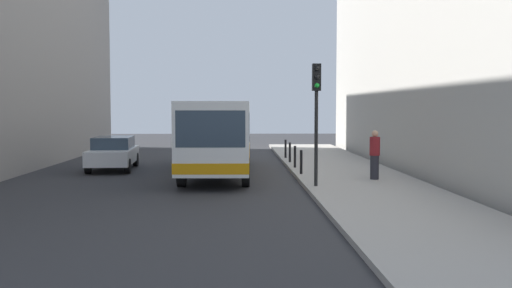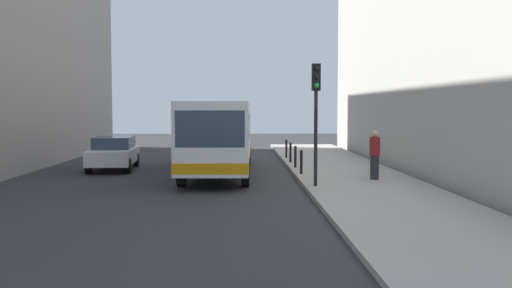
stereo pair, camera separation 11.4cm
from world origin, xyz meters
The scene contains 10 objects.
ground_plane centered at (0.00, 0.00, 0.00)m, with size 80.00×80.00×0.00m, color #2D2D30.
sidewalk centered at (5.40, 0.00, 0.07)m, with size 4.40×40.00×0.15m, color #9E9991.
bus centered at (0.17, 3.07, 1.73)m, with size 2.78×11.08×3.00m.
car_beside_bus centered at (-4.64, 4.77, 0.78)m, with size 2.07×4.50×1.48m.
traffic_light centered at (3.55, -1.94, 3.01)m, with size 0.28×0.33×4.10m.
bollard_near centered at (3.45, 1.63, 0.62)m, with size 0.11×0.11×0.95m, color black.
bollard_mid centered at (3.45, 4.08, 0.62)m, with size 0.11×0.11×0.95m, color black.
bollard_far centered at (3.45, 6.53, 0.62)m, with size 0.11×0.11×0.95m, color black.
bollard_farthest centered at (3.45, 8.99, 0.62)m, with size 0.11×0.11×0.95m, color black.
pedestrian_near_signal centered at (5.96, -0.17, 1.06)m, with size 0.38×0.38×1.80m.
Camera 1 is at (0.88, -21.25, 2.80)m, focal length 40.67 mm.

